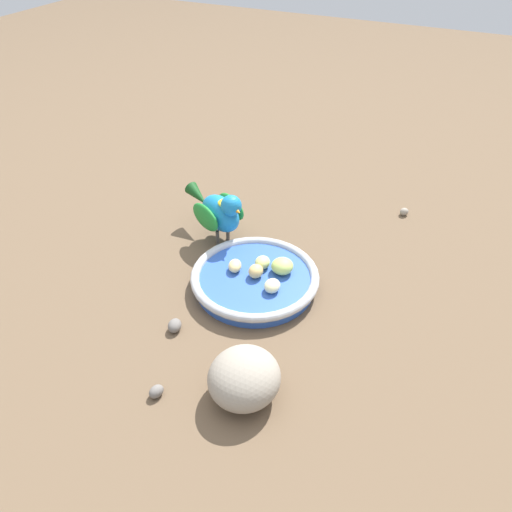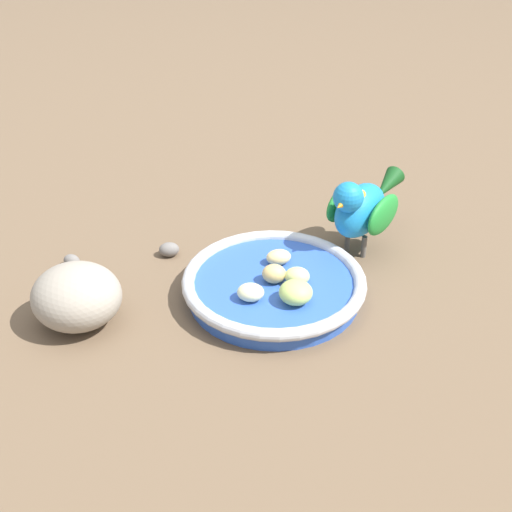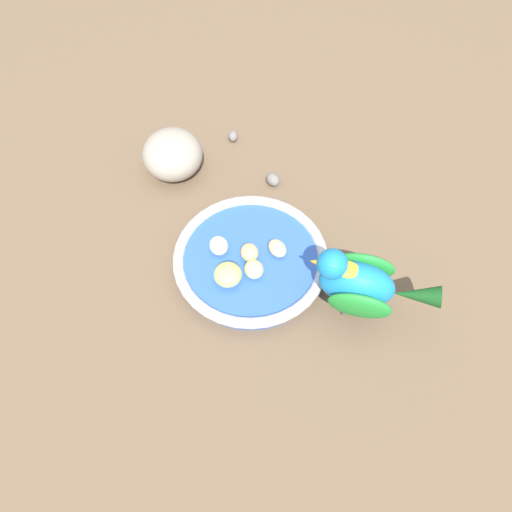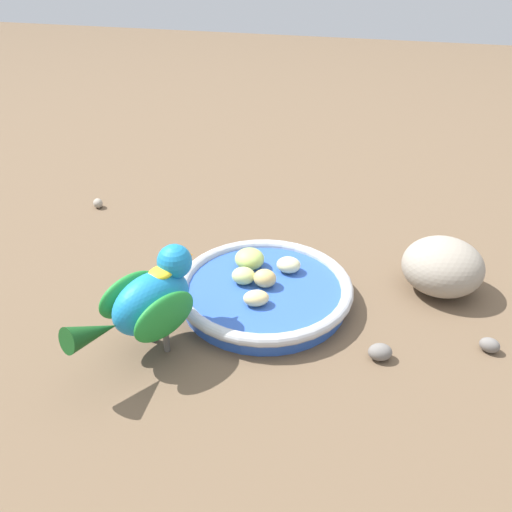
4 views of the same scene
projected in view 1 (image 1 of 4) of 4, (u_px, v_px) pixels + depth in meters
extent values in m
plane|color=brown|center=(247.00, 284.00, 0.89)|extent=(4.00, 4.00, 0.00)
cylinder|color=#2D56B7|center=(255.00, 281.00, 0.88)|extent=(0.21, 0.21, 0.02)
torus|color=#B7BABF|center=(255.00, 276.00, 0.87)|extent=(0.22, 0.22, 0.02)
ellipsoid|color=beige|center=(272.00, 286.00, 0.84)|extent=(0.03, 0.03, 0.02)
ellipsoid|color=tan|center=(256.00, 271.00, 0.87)|extent=(0.03, 0.03, 0.02)
ellipsoid|color=#E5C67F|center=(234.00, 267.00, 0.88)|extent=(0.04, 0.03, 0.02)
ellipsoid|color=#B2CC66|center=(282.00, 266.00, 0.87)|extent=(0.04, 0.04, 0.03)
ellipsoid|color=#C6D17A|center=(262.00, 262.00, 0.89)|extent=(0.03, 0.03, 0.02)
cylinder|color=#59544C|center=(228.00, 233.00, 0.99)|extent=(0.01, 0.01, 0.03)
cylinder|color=#59544C|center=(218.00, 238.00, 0.98)|extent=(0.01, 0.01, 0.03)
ellipsoid|color=#197AB7|center=(220.00, 213.00, 0.96)|extent=(0.09, 0.11, 0.07)
ellipsoid|color=#1E7F2D|center=(231.00, 207.00, 0.98)|extent=(0.05, 0.08, 0.05)
ellipsoid|color=#1E7F2D|center=(205.00, 217.00, 0.95)|extent=(0.05, 0.08, 0.05)
cone|color=#144719|center=(199.00, 196.00, 1.00)|extent=(0.05, 0.07, 0.04)
sphere|color=#197AB7|center=(231.00, 206.00, 0.91)|extent=(0.05, 0.05, 0.04)
cone|color=orange|center=(237.00, 211.00, 0.90)|extent=(0.02, 0.02, 0.01)
ellipsoid|color=yellow|center=(225.00, 203.00, 0.93)|extent=(0.04, 0.04, 0.01)
ellipsoid|color=gray|center=(244.00, 378.00, 0.68)|extent=(0.11, 0.10, 0.07)
ellipsoid|color=gray|center=(404.00, 212.00, 1.06)|extent=(0.02, 0.02, 0.02)
ellipsoid|color=slate|center=(175.00, 326.00, 0.80)|extent=(0.03, 0.03, 0.02)
ellipsoid|color=slate|center=(156.00, 391.00, 0.70)|extent=(0.03, 0.02, 0.02)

